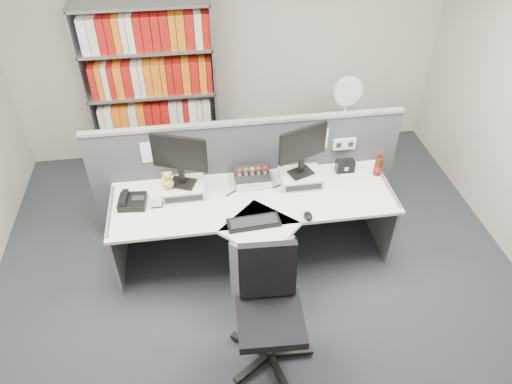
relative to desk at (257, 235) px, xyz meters
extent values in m
plane|color=#303539|center=(0.00, -0.60, -0.46)|extent=(5.50, 5.50, 0.00)
cube|color=#BCBAA7|center=(0.00, 2.15, 0.89)|extent=(5.00, 0.04, 2.70)
cube|color=white|center=(0.00, -0.60, 2.24)|extent=(5.00, 5.50, 0.04)
cube|color=#44464D|center=(0.00, 0.65, 0.17)|extent=(3.00, 0.05, 1.25)
cube|color=#9F9EA4|center=(0.00, 0.65, 0.80)|extent=(3.00, 0.07, 0.03)
cube|color=white|center=(0.95, 0.62, 0.49)|extent=(0.22, 0.04, 0.12)
cube|color=white|center=(-0.90, 0.63, 0.59)|extent=(0.16, 0.00, 0.22)
cube|color=white|center=(-0.50, 0.63, 0.59)|extent=(0.16, 0.00, 0.22)
cube|color=white|center=(0.70, 0.63, 0.59)|extent=(0.16, 0.00, 0.22)
cube|color=white|center=(0.00, 0.22, 0.25)|extent=(2.60, 0.80, 0.03)
cube|color=white|center=(0.00, -0.18, 0.25)|extent=(0.74, 0.74, 0.03)
cube|color=gray|center=(0.00, -0.30, -0.11)|extent=(0.57, 0.57, 0.69)
cube|color=gray|center=(-1.28, 0.22, -0.10)|extent=(0.03, 0.70, 0.72)
cube|color=gray|center=(1.28, 0.22, -0.10)|extent=(0.03, 0.70, 0.72)
cube|color=gray|center=(0.00, 0.58, -0.11)|extent=(2.50, 0.02, 0.45)
cube|color=beige|center=(-0.63, 0.38, 0.31)|extent=(0.38, 0.30, 0.10)
cube|color=black|center=(-0.63, 0.23, 0.31)|extent=(0.34, 0.01, 0.06)
cube|color=beige|center=(0.47, 0.38, 0.31)|extent=(0.38, 0.30, 0.10)
cube|color=black|center=(0.47, 0.23, 0.31)|extent=(0.34, 0.01, 0.06)
cube|color=black|center=(-0.63, 0.38, 0.37)|extent=(0.26, 0.23, 0.02)
cube|color=black|center=(-0.63, 0.38, 0.46)|extent=(0.06, 0.05, 0.18)
cube|color=black|center=(-0.63, 0.38, 0.71)|extent=(0.48, 0.22, 0.33)
cube|color=silver|center=(-0.62, 0.37, 0.71)|extent=(0.42, 0.17, 0.28)
cube|color=black|center=(0.47, 0.38, 0.37)|extent=(0.26, 0.22, 0.02)
cube|color=black|center=(0.47, 0.38, 0.46)|extent=(0.06, 0.04, 0.18)
cube|color=black|center=(0.47, 0.38, 0.70)|extent=(0.47, 0.21, 0.32)
cube|color=silver|center=(0.47, 0.37, 0.70)|extent=(0.41, 0.16, 0.27)
cube|color=black|center=(0.02, 0.47, 0.31)|extent=(0.33, 0.29, 0.09)
cube|color=silver|center=(0.02, 0.33, 0.31)|extent=(0.33, 0.01, 0.08)
cylinder|color=beige|center=(-0.10, 0.45, 0.37)|extent=(0.03, 0.03, 0.03)
sphere|color=#A5140F|center=(-0.10, 0.45, 0.41)|extent=(0.05, 0.05, 0.05)
cylinder|color=beige|center=(-0.04, 0.45, 0.37)|extent=(0.03, 0.03, 0.03)
sphere|color=#19721E|center=(-0.04, 0.45, 0.41)|extent=(0.05, 0.05, 0.05)
cylinder|color=beige|center=(0.02, 0.45, 0.37)|extent=(0.03, 0.03, 0.03)
sphere|color=orange|center=(0.02, 0.45, 0.41)|extent=(0.05, 0.05, 0.05)
cylinder|color=beige|center=(0.08, 0.45, 0.37)|extent=(0.03, 0.03, 0.03)
sphere|color=#593319|center=(0.08, 0.45, 0.41)|extent=(0.05, 0.05, 0.05)
cylinder|color=beige|center=(0.14, 0.45, 0.37)|extent=(0.03, 0.03, 0.03)
sphere|color=#A5140F|center=(0.14, 0.45, 0.41)|extent=(0.05, 0.05, 0.05)
cube|color=black|center=(-0.05, -0.12, 0.28)|extent=(0.47, 0.20, 0.03)
cube|color=black|center=(-0.05, -0.12, 0.29)|extent=(0.41, 0.15, 0.01)
ellipsoid|color=black|center=(0.43, -0.12, 0.29)|extent=(0.07, 0.12, 0.04)
cube|color=black|center=(-1.08, 0.28, 0.30)|extent=(0.26, 0.24, 0.07)
cube|color=black|center=(-1.15, 0.29, 0.35)|extent=(0.07, 0.20, 0.04)
cube|color=black|center=(-1.03, 0.28, 0.33)|extent=(0.11, 0.08, 0.01)
cube|color=black|center=(-0.87, 0.23, 0.27)|extent=(0.10, 0.06, 0.02)
cube|color=white|center=(-0.87, 0.21, 0.34)|extent=(0.09, 0.04, 0.11)
cube|color=white|center=(-0.87, 0.25, 0.34)|extent=(0.09, 0.04, 0.11)
sphere|color=gold|center=(-0.75, 0.35, 0.42)|extent=(0.10, 0.10, 0.10)
sphere|color=gold|center=(-0.75, 0.35, 0.50)|extent=(0.07, 0.07, 0.07)
sphere|color=gold|center=(-0.79, 0.35, 0.53)|extent=(0.03, 0.03, 0.03)
sphere|color=gold|center=(-0.72, 0.35, 0.53)|extent=(0.03, 0.03, 0.03)
cube|color=black|center=(0.94, 0.49, 0.32)|extent=(0.17, 0.10, 0.12)
cylinder|color=#3F190A|center=(1.24, 0.39, 0.36)|extent=(0.08, 0.08, 0.20)
cylinder|color=#A5140F|center=(1.24, 0.39, 0.34)|extent=(0.08, 0.08, 0.05)
cylinder|color=#3F190A|center=(1.24, 0.39, 0.49)|extent=(0.03, 0.03, 0.05)
cylinder|color=#A5140F|center=(1.24, 0.39, 0.52)|extent=(0.03, 0.03, 0.01)
cube|color=gray|center=(-1.59, 1.85, 0.54)|extent=(0.03, 0.40, 2.00)
cube|color=gray|center=(-0.21, 1.85, 0.54)|extent=(0.03, 0.40, 2.00)
cube|color=gray|center=(-0.90, 2.04, 0.54)|extent=(1.40, 0.02, 2.00)
cube|color=gray|center=(-0.90, 1.85, -0.44)|extent=(1.38, 0.40, 0.03)
cube|color=gray|center=(-0.90, 1.85, 0.06)|extent=(1.38, 0.40, 0.03)
cube|color=gray|center=(-0.90, 1.85, 0.56)|extent=(1.38, 0.40, 0.03)
cube|color=gray|center=(-0.90, 1.85, 1.06)|extent=(1.38, 0.40, 0.03)
cube|color=gray|center=(-0.90, 1.85, 1.52)|extent=(1.38, 0.40, 0.03)
cube|color=#A5140F|center=(-0.90, 1.82, -0.24)|extent=(1.24, 0.28, 0.36)
cube|color=orange|center=(-0.90, 1.82, 0.26)|extent=(1.24, 0.28, 0.36)
cube|color=beige|center=(-0.90, 1.82, 0.76)|extent=(1.24, 0.28, 0.36)
cube|color=white|center=(-0.90, 1.82, 1.26)|extent=(1.24, 0.28, 0.36)
cube|color=gray|center=(1.20, 1.40, -0.11)|extent=(0.45, 0.60, 0.70)
cube|color=black|center=(1.20, 1.10, 0.06)|extent=(0.40, 0.02, 0.28)
cube|color=black|center=(1.20, 1.10, -0.26)|extent=(0.40, 0.02, 0.28)
cylinder|color=white|center=(1.20, 1.40, 0.26)|extent=(0.20, 0.20, 0.03)
cylinder|color=white|center=(1.20, 1.40, 0.38)|extent=(0.03, 0.03, 0.20)
cylinder|color=white|center=(1.20, 1.39, 0.65)|extent=(0.34, 0.10, 0.33)
cylinder|color=silver|center=(1.20, 1.41, 0.65)|extent=(0.34, 0.09, 0.33)
cylinder|color=silver|center=(-0.04, -0.97, -0.18)|extent=(0.05, 0.05, 0.44)
cube|color=black|center=(-0.04, -0.97, 0.06)|extent=(0.53, 0.53, 0.08)
cube|color=black|center=(-0.03, -0.74, 0.36)|extent=(0.44, 0.14, 0.50)
cube|color=black|center=(0.15, -0.98, -0.41)|extent=(0.33, 0.07, 0.04)
cylinder|color=black|center=(0.28, -0.98, -0.42)|extent=(0.05, 0.05, 0.03)
cube|color=black|center=(0.03, -0.78, -0.41)|extent=(0.17, 0.32, 0.04)
cylinder|color=black|center=(0.07, -0.66, -0.42)|extent=(0.05, 0.05, 0.03)
cube|color=black|center=(-0.19, -0.84, -0.41)|extent=(0.29, 0.25, 0.04)
cylinder|color=black|center=(-0.30, -0.76, -0.42)|extent=(0.05, 0.05, 0.03)
cube|color=black|center=(-0.21, -1.07, -0.41)|extent=(0.30, 0.22, 0.04)
cylinder|color=black|center=(-0.32, -1.15, -0.42)|extent=(0.05, 0.05, 0.03)
cube|color=black|center=(0.01, -1.16, -0.41)|extent=(0.14, 0.33, 0.04)
camera|label=1|loc=(-0.46, -3.08, 3.08)|focal=33.54mm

